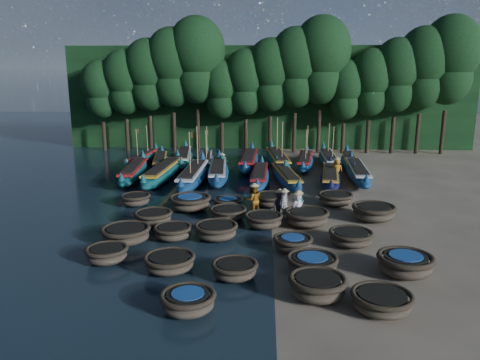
{
  "coord_description": "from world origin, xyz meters",
  "views": [
    {
      "loc": [
        -0.43,
        -24.39,
        7.93
      ],
      "look_at": [
        -1.87,
        3.05,
        1.3
      ],
      "focal_mm": 35.0,
      "sensor_mm": 36.0,
      "label": 1
    }
  ],
  "objects_px": {
    "coracle_15": "(153,217)",
    "coracle_14": "(351,237)",
    "long_boat_3": "(193,175)",
    "fisherman_4": "(284,204)",
    "long_boat_5": "(260,176)",
    "long_boat_14": "(278,159)",
    "coracle_3": "(318,286)",
    "long_boat_7": "(330,177)",
    "coracle_5": "(107,254)",
    "coracle_20": "(136,199)",
    "coracle_12": "(216,230)",
    "coracle_22": "(228,203)",
    "coracle_13": "(293,243)",
    "long_boat_4": "(218,172)",
    "coracle_16": "(228,213)",
    "coracle_19": "(374,212)",
    "long_boat_10": "(160,161)",
    "long_boat_15": "(305,161)",
    "long_boat_11": "(184,157)",
    "long_boat_1": "(134,172)",
    "coracle_17": "(264,220)",
    "coracle_18": "(307,217)",
    "coracle_2": "(188,301)",
    "long_boat_13": "(249,161)",
    "coracle_23": "(271,199)",
    "long_boat_2": "(163,173)",
    "fisherman_1": "(299,204)",
    "long_boat_6": "(286,177)",
    "coracle_10": "(126,234)",
    "long_boat_16": "(328,159)",
    "fisherman_3": "(279,204)",
    "coracle_9": "(405,264)",
    "long_boat_12": "(206,161)",
    "coracle_4": "(382,301)",
    "coracle_24": "(335,199)",
    "fisherman_6": "(337,169)",
    "coracle_6": "(170,262)",
    "long_boat_8": "(358,172)",
    "fisherman_5": "(222,163)",
    "fisherman_2": "(254,199)",
    "coracle_7": "(235,269)",
    "fisherman_0": "(298,205)",
    "coracle_11": "(173,232)",
    "coracle_21": "(190,202)",
    "coracle_8": "(312,263)",
    "long_boat_9": "(143,158)"
  },
  "relations": [
    {
      "from": "coracle_9",
      "to": "long_boat_12",
      "type": "xyz_separation_m",
      "value": [
        -10.31,
        20.04,
        0.01
      ]
    },
    {
      "from": "coracle_13",
      "to": "long_boat_4",
      "type": "relative_size",
      "value": 0.22
    },
    {
      "from": "coracle_10",
      "to": "long_boat_16",
      "type": "xyz_separation_m",
      "value": [
        11.65,
        18.2,
        0.09
      ]
    },
    {
      "from": "coracle_12",
      "to": "coracle_22",
      "type": "bearing_deg",
      "value": 87.95
    },
    {
      "from": "coracle_8",
      "to": "coracle_18",
      "type": "height_order",
      "value": "coracle_18"
    },
    {
      "from": "long_boat_3",
      "to": "long_boat_14",
      "type": "distance_m",
      "value": 8.6
    },
    {
      "from": "coracle_5",
      "to": "coracle_4",
      "type": "bearing_deg",
      "value": -18.44
    },
    {
      "from": "coracle_3",
      "to": "long_boat_5",
      "type": "distance_m",
      "value": 16.88
    },
    {
      "from": "coracle_15",
      "to": "coracle_14",
      "type": "bearing_deg",
      "value": -13.42
    },
    {
      "from": "coracle_22",
      "to": "long_boat_12",
      "type": "xyz_separation_m",
      "value": [
        -2.72,
        11.59,
        0.13
      ]
    },
    {
      "from": "coracle_17",
      "to": "coracle_18",
      "type": "relative_size",
      "value": 0.85
    },
    {
      "from": "coracle_3",
      "to": "long_boat_7",
      "type": "distance_m",
      "value": 16.83
    },
    {
      "from": "coracle_19",
      "to": "fisherman_6",
      "type": "height_order",
      "value": "fisherman_6"
    },
    {
      "from": "coracle_5",
      "to": "coracle_20",
      "type": "distance_m",
      "value": 8.27
    },
    {
      "from": "coracle_3",
      "to": "coracle_10",
      "type": "bearing_deg",
      "value": 149.26
    },
    {
      "from": "coracle_6",
      "to": "coracle_13",
      "type": "relative_size",
      "value": 1.33
    },
    {
      "from": "coracle_5",
      "to": "coracle_13",
      "type": "bearing_deg",
      "value": 11.71
    },
    {
      "from": "coracle_23",
      "to": "long_boat_7",
      "type": "xyz_separation_m",
      "value": [
        4.19,
        5.43,
        0.12
      ]
    },
    {
      "from": "coracle_18",
      "to": "coracle_22",
      "type": "bearing_deg",
      "value": 147.4
    },
    {
      "from": "long_boat_10",
      "to": "long_boat_15",
      "type": "bearing_deg",
      "value": -7.63
    },
    {
      "from": "long_boat_7",
      "to": "long_boat_14",
      "type": "xyz_separation_m",
      "value": [
        -3.5,
        5.83,
        0.08
      ]
    },
    {
      "from": "coracle_11",
      "to": "fisherman_4",
      "type": "distance_m",
      "value": 6.18
    },
    {
      "from": "coracle_16",
      "to": "coracle_19",
      "type": "height_order",
      "value": "coracle_19"
    },
    {
      "from": "long_boat_5",
      "to": "long_boat_14",
      "type": "xyz_separation_m",
      "value": [
        1.39,
        5.71,
        0.09
      ]
    },
    {
      "from": "coracle_4",
      "to": "coracle_14",
      "type": "height_order",
      "value": "coracle_14"
    },
    {
      "from": "long_boat_13",
      "to": "long_boat_4",
      "type": "bearing_deg",
      "value": -114.19
    },
    {
      "from": "long_boat_2",
      "to": "fisherman_3",
      "type": "xyz_separation_m",
      "value": [
        8.09,
        -8.22,
        0.22
      ]
    },
    {
      "from": "coracle_18",
      "to": "fisherman_1",
      "type": "relative_size",
      "value": 1.33
    },
    {
      "from": "coracle_23",
      "to": "long_boat_2",
      "type": "relative_size",
      "value": 0.23
    },
    {
      "from": "coracle_18",
      "to": "long_boat_6",
      "type": "relative_size",
      "value": 0.29
    },
    {
      "from": "coracle_23",
      "to": "long_boat_3",
      "type": "height_order",
      "value": "long_boat_3"
    },
    {
      "from": "fisherman_5",
      "to": "fisherman_2",
      "type": "bearing_deg",
      "value": -147.87
    },
    {
      "from": "coracle_23",
      "to": "coracle_16",
      "type": "bearing_deg",
      "value": -131.46
    },
    {
      "from": "coracle_5",
      "to": "fisherman_3",
      "type": "relative_size",
      "value": 1.11
    },
    {
      "from": "long_boat_11",
      "to": "long_boat_1",
      "type": "bearing_deg",
      "value": -122.57
    },
    {
      "from": "coracle_24",
      "to": "long_boat_2",
      "type": "height_order",
      "value": "long_boat_2"
    },
    {
      "from": "long_boat_16",
      "to": "fisherman_0",
      "type": "distance_m",
      "value": 14.88
    },
    {
      "from": "long_boat_3",
      "to": "fisherman_4",
      "type": "height_order",
      "value": "long_boat_3"
    },
    {
      "from": "fisherman_1",
      "to": "coracle_17",
      "type": "bearing_deg",
      "value": -153.61
    },
    {
      "from": "coracle_19",
      "to": "fisherman_1",
      "type": "bearing_deg",
      "value": -179.16
    },
    {
      "from": "coracle_13",
      "to": "long_boat_7",
      "type": "height_order",
      "value": "long_boat_7"
    },
    {
      "from": "coracle_12",
      "to": "coracle_24",
      "type": "distance_m",
      "value": 8.71
    },
    {
      "from": "coracle_12",
      "to": "coracle_20",
      "type": "bearing_deg",
      "value": 135.3
    },
    {
      "from": "coracle_5",
      "to": "coracle_19",
      "type": "xyz_separation_m",
      "value": [
        12.32,
        6.19,
        0.08
      ]
    },
    {
      "from": "long_boat_8",
      "to": "coracle_10",
      "type": "bearing_deg",
      "value": -131.35
    },
    {
      "from": "coracle_2",
      "to": "long_boat_13",
      "type": "height_order",
      "value": "long_boat_13"
    },
    {
      "from": "coracle_15",
      "to": "coracle_21",
      "type": "relative_size",
      "value": 0.96
    },
    {
      "from": "long_boat_9",
      "to": "fisherman_6",
      "type": "distance_m",
      "value": 16.28
    },
    {
      "from": "coracle_7",
      "to": "fisherman_0",
      "type": "xyz_separation_m",
      "value": [
        2.87,
        7.22,
        0.45
      ]
    },
    {
      "from": "coracle_24",
      "to": "coracle_22",
      "type": "bearing_deg",
      "value": -171.07
    }
  ]
}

